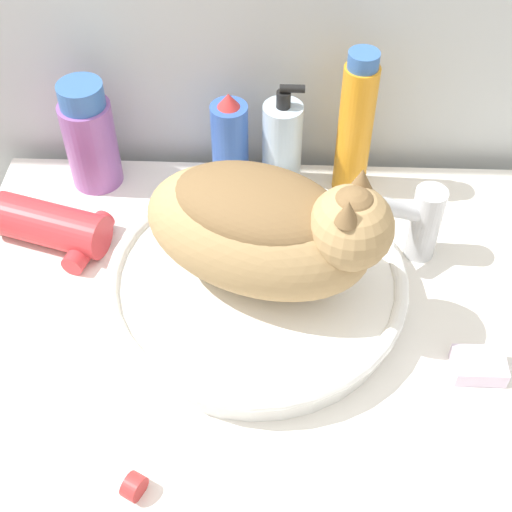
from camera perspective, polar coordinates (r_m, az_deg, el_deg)
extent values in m
cube|color=white|center=(1.34, 1.61, -16.15)|extent=(0.91, 0.61, 0.88)
cylinder|color=white|center=(0.97, 0.04, -2.56)|extent=(0.38, 0.38, 0.04)
torus|color=white|center=(0.95, 0.04, -1.74)|extent=(0.40, 0.40, 0.02)
ellipsoid|color=tan|center=(0.88, 0.04, 2.00)|extent=(0.33, 0.26, 0.16)
ellipsoid|color=brown|center=(0.86, 0.04, 4.03)|extent=(0.25, 0.20, 0.07)
sphere|color=tan|center=(0.83, 7.57, 2.24)|extent=(0.10, 0.10, 0.10)
sphere|color=brown|center=(0.81, 7.76, 3.65)|extent=(0.06, 0.06, 0.06)
cone|color=brown|center=(0.77, 7.35, 3.54)|extent=(0.03, 0.03, 0.03)
cone|color=brown|center=(0.81, 8.47, 6.07)|extent=(0.03, 0.03, 0.03)
cylinder|color=brown|center=(1.01, -3.80, 3.78)|extent=(0.11, 0.14, 0.03)
cylinder|color=silver|center=(1.04, 13.15, 1.69)|extent=(0.04, 0.04, 0.07)
cylinder|color=silver|center=(0.97, 11.28, 3.71)|extent=(0.11, 0.06, 0.08)
cylinder|color=silver|center=(1.00, 13.72, 4.07)|extent=(0.04, 0.04, 0.04)
cylinder|color=#335BB7|center=(1.10, -2.09, 8.76)|extent=(0.06, 0.06, 0.15)
cone|color=red|center=(1.05, -2.22, 12.34)|extent=(0.03, 0.03, 0.02)
cylinder|color=#93569E|center=(1.14, -13.03, 8.71)|extent=(0.08, 0.08, 0.14)
cylinder|color=#3866AD|center=(1.09, -13.83, 12.38)|extent=(0.07, 0.07, 0.04)
cylinder|color=orange|center=(1.09, 7.90, 9.89)|extent=(0.05, 0.05, 0.22)
cylinder|color=#3866AD|center=(1.02, 8.60, 15.23)|extent=(0.04, 0.04, 0.02)
cylinder|color=silver|center=(1.10, 2.09, 8.70)|extent=(0.06, 0.06, 0.15)
cylinder|color=black|center=(1.05, 2.21, 12.41)|extent=(0.02, 0.02, 0.02)
cylinder|color=black|center=(1.04, 2.93, 13.23)|extent=(0.04, 0.01, 0.01)
cylinder|color=silver|center=(0.86, -13.97, -15.21)|extent=(0.13, 0.08, 0.03)
cylinder|color=red|center=(0.83, -9.72, -17.73)|extent=(0.03, 0.04, 0.03)
cylinder|color=#C63338|center=(1.07, -16.13, 2.40)|extent=(0.18, 0.11, 0.06)
cylinder|color=#C63338|center=(1.06, -13.24, 1.08)|extent=(0.06, 0.11, 0.03)
cube|color=silver|center=(0.94, 17.39, -8.37)|extent=(0.06, 0.05, 0.02)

